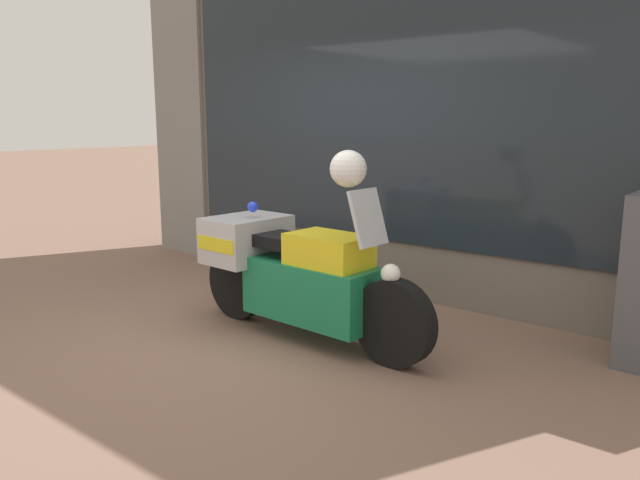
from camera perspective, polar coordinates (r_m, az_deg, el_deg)
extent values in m
plane|color=#7A5B4C|center=(5.10, -7.61, -8.75)|extent=(60.00, 60.00, 0.00)
cube|color=#6B6056|center=(6.33, 5.53, 11.53)|extent=(6.61, 0.40, 3.55)
cube|color=gray|center=(8.29, -11.41, 11.26)|extent=(0.87, 0.55, 3.55)
cube|color=#1E262D|center=(5.93, 7.66, 12.00)|extent=(5.51, 0.02, 2.55)
cube|color=slate|center=(6.31, 8.06, -2.27)|extent=(5.29, 0.30, 0.55)
cube|color=silver|center=(6.29, 8.94, 5.69)|extent=(5.29, 0.02, 1.23)
cube|color=beige|center=(6.14, 8.44, 11.24)|extent=(5.29, 0.30, 0.02)
cube|color=#B7B2A8|center=(7.15, -3.35, 11.63)|extent=(0.18, 0.04, 0.06)
cube|color=#C68E19|center=(6.14, 8.45, 11.62)|extent=(0.18, 0.04, 0.06)
cube|color=#195623|center=(5.48, 23.89, 10.88)|extent=(0.18, 0.04, 0.06)
cube|color=orange|center=(7.17, -3.54, 2.76)|extent=(0.19, 0.04, 0.27)
cube|color=#2D8E42|center=(6.18, 7.84, 1.32)|extent=(0.19, 0.04, 0.27)
cube|color=yellow|center=(5.51, 22.70, -0.62)|extent=(0.19, 0.03, 0.27)
cylinder|color=black|center=(4.43, 6.81, -7.53)|extent=(0.63, 0.16, 0.63)
cylinder|color=black|center=(5.49, -7.46, -3.87)|extent=(0.63, 0.16, 0.63)
cube|color=#19754C|center=(4.87, -0.77, -4.65)|extent=(1.13, 0.48, 0.46)
cube|color=yellow|center=(4.68, 0.79, -1.11)|extent=(0.62, 0.42, 0.27)
cube|color=black|center=(4.95, -2.95, -0.14)|extent=(0.66, 0.35, 0.10)
cube|color=#B7B7BC|center=(5.31, -6.71, 0.11)|extent=(0.51, 0.69, 0.38)
cube|color=yellow|center=(5.31, -6.71, 0.11)|extent=(0.47, 0.70, 0.11)
cube|color=#B2BCC6|center=(4.40, 4.41, 2.04)|extent=(0.16, 0.31, 0.40)
sphere|color=white|center=(4.35, 6.47, -3.07)|extent=(0.14, 0.14, 0.14)
sphere|color=blue|center=(5.20, -6.18, 3.03)|extent=(0.09, 0.09, 0.09)
sphere|color=white|center=(4.47, 2.60, 6.53)|extent=(0.27, 0.27, 0.27)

